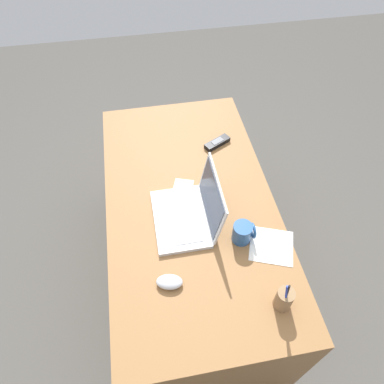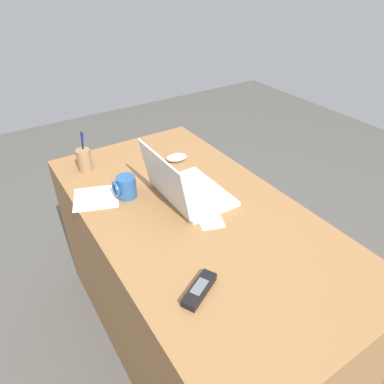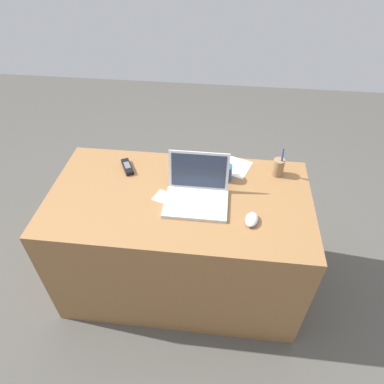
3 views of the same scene
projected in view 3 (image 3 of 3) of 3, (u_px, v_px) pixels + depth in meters
ground_plane at (182, 277)px, 2.30m from camera, size 6.00×6.00×0.00m
desk at (181, 242)px, 2.05m from camera, size 1.39×0.74×0.75m
laptop at (197, 193)px, 1.74m from camera, size 0.32×0.27×0.23m
computer_mouse at (252, 219)px, 1.65m from camera, size 0.08×0.11×0.03m
coffee_mug_white at (225, 172)px, 1.87m from camera, size 0.08×0.09×0.09m
cordless_phone at (127, 167)px, 1.96m from camera, size 0.10×0.14×0.03m
pen_holder at (278, 167)px, 1.90m from camera, size 0.06×0.06×0.18m
paper_note_near_laptop at (161, 196)px, 1.79m from camera, size 0.09×0.10×0.00m
paper_note_left at (235, 167)px, 1.98m from camera, size 0.21×0.22×0.00m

